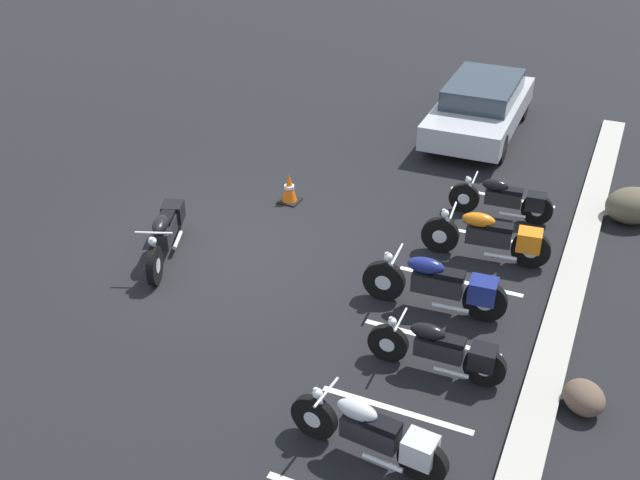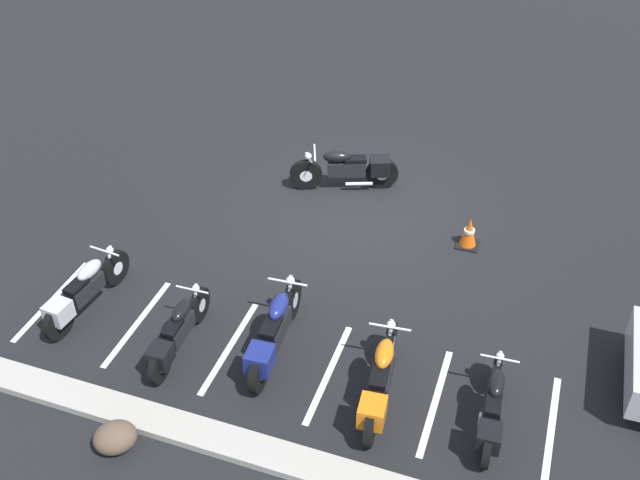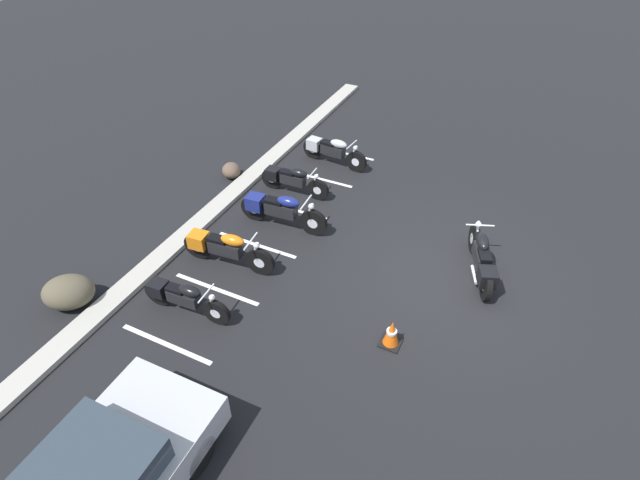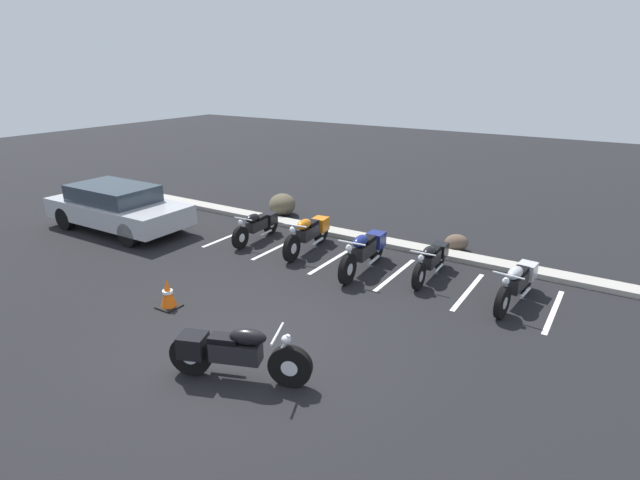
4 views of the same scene
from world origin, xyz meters
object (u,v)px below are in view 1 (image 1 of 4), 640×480
at_px(parked_bike_2, 442,285).
at_px(car_silver, 481,106).
at_px(landscape_rock_0, 584,398).
at_px(traffic_cone, 289,189).
at_px(landscape_rock_1, 633,206).
at_px(parked_bike_0, 506,199).
at_px(parked_bike_1, 492,237).
at_px(motorcycle_black_featured, 166,231).
at_px(parked_bike_4, 375,434).
at_px(parked_bike_3, 443,350).

xyz_separation_m(parked_bike_2, car_silver, (-7.32, -1.14, 0.20)).
relative_size(landscape_rock_0, traffic_cone, 1.00).
bearing_deg(landscape_rock_1, parked_bike_0, -69.22).
bearing_deg(parked_bike_2, parked_bike_0, -98.81).
bearing_deg(parked_bike_1, motorcycle_black_featured, 16.41).
relative_size(motorcycle_black_featured, parked_bike_1, 0.95).
xyz_separation_m(parked_bike_2, parked_bike_4, (3.33, 0.13, -0.04)).
bearing_deg(parked_bike_4, landscape_rock_1, -102.05).
bearing_deg(landscape_rock_0, parked_bike_1, -148.51).
bearing_deg(parked_bike_2, parked_bike_4, 88.53).
distance_m(motorcycle_black_featured, parked_bike_4, 5.83).
distance_m(parked_bike_0, parked_bike_2, 3.41).
bearing_deg(landscape_rock_1, car_silver, -130.00).
relative_size(parked_bike_3, parked_bike_4, 0.95).
height_order(parked_bike_3, parked_bike_4, parked_bike_4).
height_order(parked_bike_4, landscape_rock_0, parked_bike_4).
bearing_deg(parked_bike_4, parked_bike_0, -85.97).
relative_size(parked_bike_2, landscape_rock_1, 2.22).
bearing_deg(landscape_rock_0, landscape_rock_1, 178.16).
height_order(motorcycle_black_featured, traffic_cone, motorcycle_black_featured).
height_order(parked_bike_0, traffic_cone, parked_bike_0).
distance_m(parked_bike_1, landscape_rock_0, 3.75).
bearing_deg(car_silver, parked_bike_1, 14.92).
bearing_deg(landscape_rock_0, traffic_cone, -121.46).
relative_size(parked_bike_3, traffic_cone, 3.30).
xyz_separation_m(landscape_rock_0, landscape_rock_1, (-5.63, 0.18, 0.13)).
relative_size(motorcycle_black_featured, parked_bike_3, 1.07).
height_order(parked_bike_0, parked_bike_2, parked_bike_2).
relative_size(parked_bike_0, landscape_rock_0, 3.29).
bearing_deg(parked_bike_0, parked_bike_4, 84.91).
xyz_separation_m(motorcycle_black_featured, landscape_rock_1, (-4.55, 7.39, -0.12)).
bearing_deg(motorcycle_black_featured, parked_bike_0, 104.46).
distance_m(parked_bike_2, car_silver, 7.41).
distance_m(motorcycle_black_featured, parked_bike_0, 6.36).
xyz_separation_m(parked_bike_1, landscape_rock_1, (-2.44, 2.14, -0.13)).
bearing_deg(parked_bike_3, car_silver, -81.36).
height_order(motorcycle_black_featured, car_silver, car_silver).
xyz_separation_m(parked_bike_3, car_silver, (-8.75, -1.58, 0.27)).
bearing_deg(car_silver, traffic_cone, -28.37).
distance_m(landscape_rock_1, traffic_cone, 6.57).
distance_m(parked_bike_3, landscape_rock_0, 1.92).
relative_size(car_silver, landscape_rock_0, 7.20).
bearing_deg(car_silver, parked_bike_2, 8.25).
relative_size(motorcycle_black_featured, landscape_rock_0, 3.52).
relative_size(parked_bike_2, parked_bike_4, 1.10).
relative_size(parked_bike_1, car_silver, 0.52).
xyz_separation_m(parked_bike_1, car_silver, (-5.52, -1.54, 0.21)).
xyz_separation_m(parked_bike_0, parked_bike_3, (4.83, 0.13, 0.00)).
height_order(parked_bike_1, traffic_cone, parked_bike_1).
xyz_separation_m(parked_bike_0, car_silver, (-3.92, -1.45, 0.27)).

